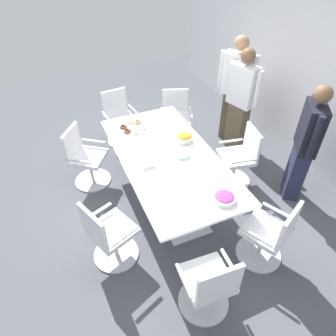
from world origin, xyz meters
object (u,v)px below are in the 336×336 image
office_chair_0 (239,160)px  person_standing_2 (305,144)px  person_standing_0 (235,89)px  person_standing_1 (241,100)px  snack_bowl_candy_mix (225,198)px  office_chair_2 (120,120)px  office_chair_3 (86,160)px  snack_bowl_chips_orange (184,137)px  office_chair_5 (209,287)px  office_chair_4 (109,236)px  office_chair_6 (269,236)px  office_chair_1 (176,120)px  plate_stack (183,154)px  donut_platter (133,127)px  conference_table (168,164)px  napkin_pile (147,163)px

office_chair_0 → person_standing_2: size_ratio=0.53×
person_standing_0 → person_standing_1: bearing=122.6°
person_standing_0 → snack_bowl_candy_mix: size_ratio=7.23×
office_chair_2 → person_standing_1: person_standing_1 is taller
office_chair_3 → snack_bowl_candy_mix: 2.20m
snack_bowl_chips_orange → office_chair_5: bearing=-18.5°
office_chair_4 → person_standing_0: 3.20m
office_chair_2 → office_chair_4: bearing=63.9°
snack_bowl_candy_mix → office_chair_6: bearing=43.2°
office_chair_3 → office_chair_1: bearing=142.1°
person_standing_1 → plate_stack: 1.60m
person_standing_1 → office_chair_3: bearing=71.0°
office_chair_6 → donut_platter: bearing=84.8°
person_standing_0 → snack_bowl_chips_orange: 1.53m
conference_table → napkin_pile: 0.35m
person_standing_2 → office_chair_6: bearing=161.4°
office_chair_2 → office_chair_3: bearing=41.4°
office_chair_6 → person_standing_2: bearing=9.9°
donut_platter → person_standing_1: bearing=86.4°
office_chair_4 → person_standing_2: size_ratio=0.53×
conference_table → office_chair_5: 1.68m
office_chair_2 → snack_bowl_chips_orange: bearing=103.7°
office_chair_2 → donut_platter: (0.85, -0.01, 0.36)m
person_standing_0 → napkin_pile: bearing=76.0°
person_standing_1 → snack_bowl_candy_mix: 2.14m
office_chair_2 → snack_bowl_chips_orange: office_chair_2 is taller
conference_table → office_chair_1: size_ratio=2.64×
conference_table → office_chair_3: bearing=-129.9°
office_chair_5 → snack_bowl_chips_orange: (-1.88, 0.63, 0.40)m
office_chair_6 → donut_platter: 2.39m
office_chair_4 → donut_platter: bearing=129.8°
snack_bowl_chips_orange → conference_table: bearing=-56.2°
office_chair_6 → person_standing_2: size_ratio=0.53×
donut_platter → office_chair_5: bearing=-1.7°
snack_bowl_chips_orange → plate_stack: snack_bowl_chips_orange is taller
office_chair_3 → person_standing_2: 3.05m
office_chair_2 → snack_bowl_candy_mix: 2.72m
office_chair_3 → donut_platter: 0.84m
person_standing_2 → office_chair_2: bearing=74.2°
office_chair_6 → person_standing_0: person_standing_0 is taller
person_standing_1 → office_chair_0: bearing=132.4°
person_standing_1 → person_standing_2: person_standing_1 is taller
person_standing_0 → snack_bowl_candy_mix: bearing=102.2°
office_chair_4 → office_chair_5: same height
office_chair_4 → office_chair_6: 1.80m
office_chair_1 → snack_bowl_candy_mix: 2.34m
office_chair_5 → person_standing_1: bearing=55.0°
conference_table → donut_platter: bearing=-165.9°
office_chair_0 → donut_platter: office_chair_0 is taller
person_standing_2 → snack_bowl_candy_mix: person_standing_2 is taller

